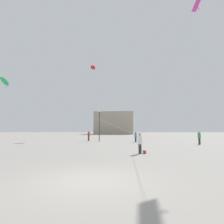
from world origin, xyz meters
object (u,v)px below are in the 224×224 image
person_in_teal (136,136)px  kite_emerald_diamond (6,82)px  kite_crimson_diamond (93,68)px  person_in_white (140,142)px  lamppost_east (99,120)px  handbag_beside_flyer (145,152)px  kite_magenta_delta (195,8)px  building_left_hall (115,123)px  person_in_green (199,137)px  person_in_red (89,135)px

person_in_teal → kite_emerald_diamond: (-13.72, -9.81, 5.73)m
kite_crimson_diamond → person_in_white: bearing=-73.2°
kite_emerald_diamond → lamppost_east: kite_emerald_diamond is taller
lamppost_east → handbag_beside_flyer: bearing=-71.0°
handbag_beside_flyer → person_in_teal: bearing=87.6°
kite_crimson_diamond → handbag_beside_flyer: kite_crimson_diamond is taller
person_in_white → person_in_teal: bearing=-105.5°
kite_magenta_delta → building_left_hall: size_ratio=0.72×
kite_emerald_diamond → building_left_hall: (9.20, 66.25, -1.75)m
person_in_white → person_in_green: bearing=-143.9°
kite_magenta_delta → building_left_hall: 68.26m
person_in_red → person_in_teal: size_ratio=1.06×
kite_emerald_diamond → kite_crimson_diamond: bearing=74.6°
person_in_red → lamppost_east: 3.34m
kite_emerald_diamond → handbag_beside_flyer: 15.03m
building_left_hall → person_in_green: bearing=-78.6°
person_in_white → person_in_red: bearing=-79.2°
person_in_red → person_in_teal: (7.52, -3.01, -0.05)m
kite_emerald_diamond → person_in_teal: bearing=35.5°
person_in_red → person_in_teal: 8.10m
person_in_red → handbag_beside_flyer: (6.98, -16.00, -0.80)m
kite_crimson_diamond → handbag_beside_flyer: (7.52, -23.70, -15.11)m
person_in_white → kite_crimson_diamond: (-7.17, 23.80, 14.37)m
handbag_beside_flyer → kite_emerald_diamond: bearing=166.4°
kite_magenta_delta → handbag_beside_flyer: size_ratio=39.67×
person_in_teal → building_left_hall: size_ratio=0.09×
person_in_red → lamppost_east: bearing=-178.8°
person_in_white → person_in_red: 17.41m
building_left_hall → handbag_beside_flyer: building_left_hall is taller
kite_crimson_diamond → person_in_green: bearing=-42.7°
person_in_red → kite_magenta_delta: size_ratio=0.13×
person_in_green → kite_emerald_diamond: 22.91m
person_in_white → kite_magenta_delta: size_ratio=0.12×
kite_crimson_diamond → lamppost_east: (2.45, -8.93, -11.85)m
kite_crimson_diamond → building_left_hall: bearing=85.6°
kite_emerald_diamond → person_in_white: bearing=-14.4°
person_in_white → kite_crimson_diamond: size_ratio=0.11×
person_in_white → lamppost_east: size_ratio=0.31×
person_in_teal → kite_crimson_diamond: kite_crimson_diamond is taller
person_in_red → kite_emerald_diamond: size_ratio=0.12×
kite_crimson_diamond → kite_emerald_diamond: bearing=-105.4°
handbag_beside_flyer → person_in_red: bearing=113.6°
kite_magenta_delta → handbag_beside_flyer: (-5.34, -2.34, -13.24)m
person_in_green → person_in_red: bearing=38.6°
kite_crimson_diamond → building_left_hall: (3.54, 45.73, -10.37)m
building_left_hall → person_in_red: bearing=-93.2°
person_in_green → kite_magenta_delta: kite_magenta_delta is taller
person_in_teal → kite_crimson_diamond: bearing=175.1°
kite_crimson_diamond → lamppost_east: size_ratio=2.87×
lamppost_east → person_in_red: bearing=147.1°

